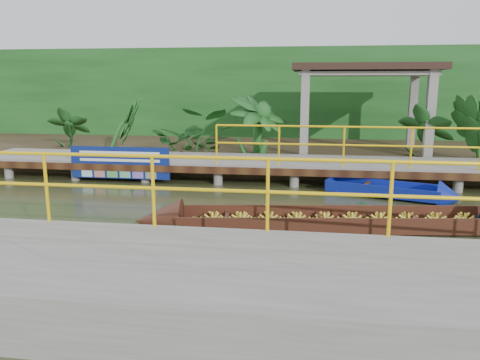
# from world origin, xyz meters

# --- Properties ---
(ground) EXTENTS (80.00, 80.00, 0.00)m
(ground) POSITION_xyz_m (0.00, 0.00, 0.00)
(ground) COLOR #33371B
(ground) RESTS_ON ground
(land_strip) EXTENTS (30.00, 8.00, 0.45)m
(land_strip) POSITION_xyz_m (0.00, 7.50, 0.23)
(land_strip) COLOR #322619
(land_strip) RESTS_ON ground
(far_dock) EXTENTS (16.00, 2.06, 1.66)m
(far_dock) POSITION_xyz_m (0.02, 3.43, 0.48)
(far_dock) COLOR slate
(far_dock) RESTS_ON ground
(near_dock) EXTENTS (18.00, 2.40, 1.73)m
(near_dock) POSITION_xyz_m (1.00, -4.20, 0.30)
(near_dock) COLOR slate
(near_dock) RESTS_ON ground
(pavilion) EXTENTS (4.40, 3.00, 3.00)m
(pavilion) POSITION_xyz_m (3.00, 6.30, 2.82)
(pavilion) COLOR slate
(pavilion) RESTS_ON ground
(foliage_backdrop) EXTENTS (30.00, 0.80, 4.00)m
(foliage_backdrop) POSITION_xyz_m (0.00, 10.00, 2.00)
(foliage_backdrop) COLOR #164617
(foliage_backdrop) RESTS_ON ground
(vendor_boat) EXTENTS (8.68, 1.96, 1.97)m
(vendor_boat) POSITION_xyz_m (2.78, -0.60, 0.23)
(vendor_boat) COLOR #351A0E
(vendor_boat) RESTS_ON ground
(moored_blue_boat) EXTENTS (3.11, 1.78, 0.72)m
(moored_blue_boat) POSITION_xyz_m (3.80, 1.74, 0.13)
(moored_blue_boat) COLOR navy
(moored_blue_boat) RESTS_ON ground
(blue_banner) EXTENTS (2.73, 0.04, 0.85)m
(blue_banner) POSITION_xyz_m (-3.61, 2.48, 0.56)
(blue_banner) COLOR navy
(blue_banner) RESTS_ON ground
(tropical_plants) EXTENTS (14.21, 1.21, 1.51)m
(tropical_plants) POSITION_xyz_m (-0.52, 5.30, 1.20)
(tropical_plants) COLOR #164617
(tropical_plants) RESTS_ON ground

